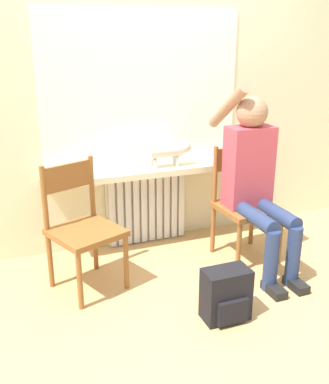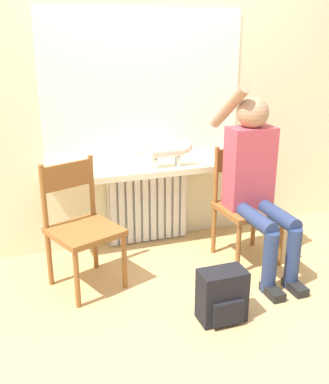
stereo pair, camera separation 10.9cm
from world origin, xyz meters
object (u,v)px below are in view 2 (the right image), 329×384
chair_right (245,203)px  cat (171,150)px  chair_left (81,225)px  person (256,176)px  backpack (222,296)px

chair_right → cat: size_ratio=1.81×
chair_right → cat: 0.71m
chair_left → chair_right: same height
person → cat: person is taller
backpack → cat: bearing=86.6°
person → backpack: person is taller
cat → backpack: bearing=-93.4°
chair_left → person: bearing=-27.0°
cat → backpack: (-0.07, -1.11, -0.65)m
person → cat: 0.71m
chair_left → cat: (0.79, 0.40, 0.36)m
person → backpack: (-0.53, -0.59, -0.54)m
chair_left → cat: size_ratio=1.81×
person → backpack: 0.96m
chair_left → person: size_ratio=0.64×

